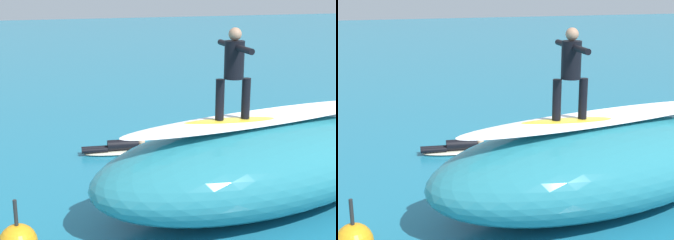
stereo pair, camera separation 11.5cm
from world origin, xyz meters
TOP-DOWN VIEW (x-y plane):
  - ground_plane at (0.00, 0.00)m, footprint 120.00×120.00m
  - wave_crest at (0.69, 1.88)m, footprint 7.41×3.98m
  - wave_foam_lip at (0.69, 1.88)m, footprint 6.09×1.89m
  - surfboard_riding at (1.46, 1.99)m, footprint 1.99×0.72m
  - surfer_riding at (1.46, 1.99)m, footprint 0.65×1.55m
  - surfboard_paddling at (2.40, -2.10)m, footprint 2.07×0.82m
  - surfer_paddling at (2.53, -2.12)m, footprint 1.64×0.51m
  - foam_patch_near at (3.06, 0.88)m, footprint 1.06×1.02m
  - foam_patch_mid at (-1.31, -0.58)m, footprint 1.24×1.23m

SIDE VIEW (x-z plane):
  - ground_plane at x=0.00m, z-range 0.00..0.00m
  - surfboard_paddling at x=2.40m, z-range 0.00..0.08m
  - foam_patch_near at x=3.06m, z-range 0.00..0.13m
  - foam_patch_mid at x=-1.31m, z-range 0.00..0.18m
  - surfer_paddling at x=2.53m, z-range 0.06..0.36m
  - wave_crest at x=0.69m, z-range 0.00..1.74m
  - wave_foam_lip at x=0.69m, z-range 1.74..1.82m
  - surfboard_riding at x=1.46m, z-range 1.74..1.83m
  - surfer_riding at x=1.46m, z-range 1.97..3.60m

